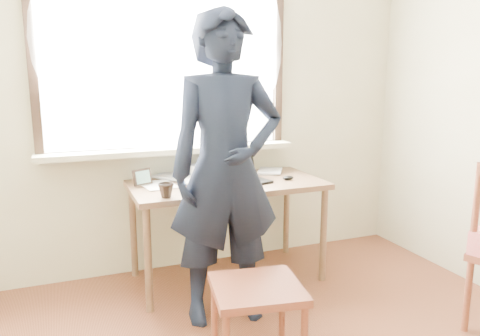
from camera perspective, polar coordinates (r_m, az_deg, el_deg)
name	(u,v)px	position (r m, az deg, el deg)	size (l,w,h in m)	color
room_shell	(317,31)	(1.86, 9.32, 16.18)	(3.52, 4.02, 2.61)	beige
desk	(227,192)	(3.32, -1.59, -2.99)	(1.35, 0.67, 0.72)	brown
laptop	(241,175)	(3.30, 0.16, -0.83)	(0.38, 0.34, 0.22)	black
mug_white	(199,172)	(3.41, -5.06, -0.48)	(0.13, 0.13, 0.10)	white
mug_dark	(166,190)	(2.93, -9.00, -2.70)	(0.10, 0.10, 0.09)	black
mouse	(288,178)	(3.38, 5.90, -1.21)	(0.08, 0.06, 0.03)	black
desk_clutter	(207,176)	(3.42, -4.00, -1.00)	(0.54, 0.46, 0.04)	white
book_a	(166,179)	(3.37, -9.03, -1.39)	(0.21, 0.28, 0.03)	white
book_b	(258,171)	(3.64, 2.26, -0.35)	(0.18, 0.25, 0.02)	white
picture_frame	(142,178)	(3.25, -11.83, -1.23)	(0.13, 0.07, 0.11)	black
work_chair	(257,298)	(2.42, 2.07, -15.56)	(0.50, 0.48, 0.45)	brown
person	(226,170)	(2.74, -1.72, -0.26)	(0.67, 0.44, 1.84)	black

